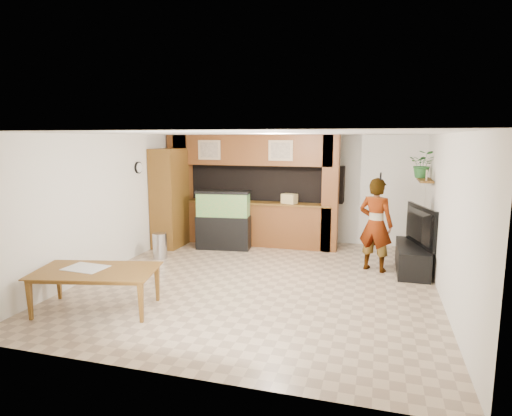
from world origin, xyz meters
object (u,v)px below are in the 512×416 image
(aquarium, at_px, (223,220))
(dining_table, at_px, (96,291))
(pantry_cabinet, at_px, (170,198))
(television, at_px, (414,226))
(person, at_px, (376,225))

(aquarium, distance_m, dining_table, 3.97)
(aquarium, bearing_deg, pantry_cabinet, 177.28)
(pantry_cabinet, relative_size, television, 1.75)
(pantry_cabinet, bearing_deg, television, -5.27)
(television, xyz_separation_m, dining_table, (-4.60, -3.33, -0.57))
(aquarium, bearing_deg, television, -15.47)
(television, bearing_deg, person, 85.74)
(pantry_cabinet, height_order, person, pantry_cabinet)
(television, height_order, dining_table, television)
(dining_table, bearing_deg, person, 26.12)
(pantry_cabinet, xyz_separation_m, dining_table, (0.75, -3.82, -0.83))
(pantry_cabinet, relative_size, aquarium, 1.69)
(aquarium, xyz_separation_m, dining_table, (-0.54, -3.92, -0.35))
(pantry_cabinet, height_order, television, pantry_cabinet)
(aquarium, distance_m, television, 4.11)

